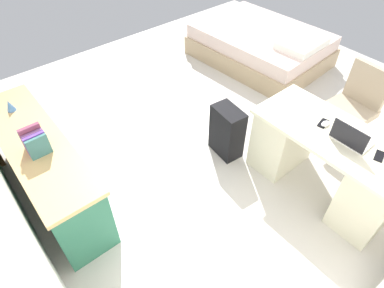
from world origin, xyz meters
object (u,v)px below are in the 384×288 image
object	(u,v)px
desk	(325,161)
credenza	(46,169)
bed	(261,45)
cell_phone_near_laptop	(379,156)
suitcase_black	(227,132)
laptop	(351,138)
office_chair	(350,112)
cell_phone_by_mouse	(323,123)
computer_mouse	(326,124)
figurine_small	(10,106)

from	to	relation	value
desk	credenza	xyz separation A→B (m)	(1.60, 2.08, -0.02)
bed	cell_phone_near_laptop	distance (m)	2.89
suitcase_black	laptop	size ratio (longest dim) A/B	1.89
bed	laptop	distance (m)	2.71
cell_phone_near_laptop	office_chair	bearing A→B (deg)	-67.99
bed	suitcase_black	world-z (taller)	suitcase_black
bed	suitcase_black	xyz separation A→B (m)	(-1.13, 1.80, 0.05)
desk	laptop	distance (m)	0.42
office_chair	credenza	size ratio (longest dim) A/B	0.52
bed	laptop	bearing A→B (deg)	146.71
laptop	cell_phone_by_mouse	world-z (taller)	laptop
computer_mouse	cell_phone_near_laptop	world-z (taller)	computer_mouse
credenza	bed	world-z (taller)	credenza
cell_phone_near_laptop	cell_phone_by_mouse	bearing A→B (deg)	-16.20
desk	suitcase_black	world-z (taller)	desk
bed	computer_mouse	world-z (taller)	computer_mouse
desk	suitcase_black	bearing A→B (deg)	20.29
desk	office_chair	bearing A→B (deg)	-73.03
office_chair	laptop	distance (m)	0.97
office_chair	computer_mouse	xyz separation A→B (m)	(-0.11, 0.78, 0.33)
computer_mouse	figurine_small	distance (m)	2.91
laptop	computer_mouse	world-z (taller)	laptop
desk	suitcase_black	xyz separation A→B (m)	(0.96, 0.36, -0.09)
computer_mouse	figurine_small	bearing A→B (deg)	46.18
office_chair	bed	xyz separation A→B (m)	(1.85, -0.64, -0.18)
suitcase_black	computer_mouse	world-z (taller)	computer_mouse
office_chair	bed	size ratio (longest dim) A/B	0.47
computer_mouse	cell_phone_near_laptop	bearing A→B (deg)	-179.72
desk	laptop	bearing A→B (deg)	173.75
laptop	computer_mouse	distance (m)	0.27
suitcase_black	figurine_small	world-z (taller)	figurine_small
desk	bed	xyz separation A→B (m)	(2.10, -1.45, -0.14)
office_chair	figurine_small	size ratio (longest dim) A/B	8.55
desk	computer_mouse	size ratio (longest dim) A/B	14.44
cell_phone_by_mouse	figurine_small	distance (m)	2.89
credenza	desk	bearing A→B (deg)	-127.51
bed	computer_mouse	bearing A→B (deg)	144.11
credenza	figurine_small	bearing A→B (deg)	0.16
bed	cell_phone_near_laptop	world-z (taller)	cell_phone_near_laptop
desk	cell_phone_by_mouse	size ratio (longest dim) A/B	10.62
laptop	computer_mouse	bearing A→B (deg)	-8.67
computer_mouse	office_chair	bearing A→B (deg)	-82.16
figurine_small	computer_mouse	bearing A→B (deg)	-133.47
cell_phone_by_mouse	office_chair	bearing A→B (deg)	-95.02
credenza	bed	distance (m)	3.57
desk	figurine_small	xyz separation A→B (m)	(2.13, 2.08, 0.41)
laptop	credenza	bearing A→B (deg)	50.16
desk	suitcase_black	size ratio (longest dim) A/B	2.46
credenza	figurine_small	distance (m)	0.68
suitcase_black	computer_mouse	distance (m)	1.02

